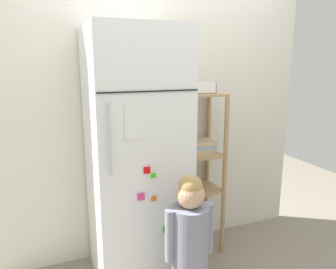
% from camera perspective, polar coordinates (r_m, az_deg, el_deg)
% --- Properties ---
extents(ground_plane, '(6.00, 6.00, 0.00)m').
position_cam_1_polar(ground_plane, '(2.73, 1.30, -22.26)').
color(ground_plane, gray).
extents(kitchen_wall_back, '(2.63, 0.03, 2.29)m').
position_cam_1_polar(kitchen_wall_back, '(2.62, -1.75, 3.55)').
color(kitchen_wall_back, silver).
rests_on(kitchen_wall_back, ground).
extents(refrigerator, '(0.62, 0.69, 1.79)m').
position_cam_1_polar(refrigerator, '(2.26, -5.73, -4.50)').
color(refrigerator, white).
rests_on(refrigerator, ground).
extents(child_standing, '(0.31, 0.23, 0.95)m').
position_cam_1_polar(child_standing, '(1.96, 3.85, -17.51)').
color(child_standing, '#2F2F4A').
rests_on(child_standing, ground).
extents(pantry_shelf_unit, '(0.39, 0.33, 1.33)m').
position_cam_1_polar(pantry_shelf_unit, '(2.63, 5.25, -4.34)').
color(pantry_shelf_unit, tan).
rests_on(pantry_shelf_unit, ground).
extents(fruit_bin, '(0.20, 0.17, 0.08)m').
position_cam_1_polar(fruit_bin, '(2.51, 5.46, 8.06)').
color(fruit_bin, white).
rests_on(fruit_bin, pantry_shelf_unit).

